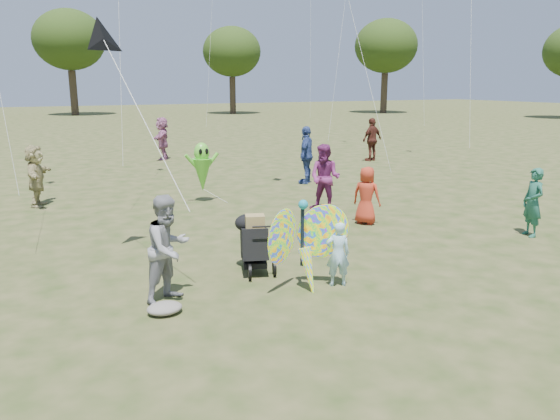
% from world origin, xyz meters
% --- Properties ---
extents(ground, '(160.00, 160.00, 0.00)m').
position_xyz_m(ground, '(0.00, 0.00, 0.00)').
color(ground, '#51592B').
rests_on(ground, ground).
extents(child_girl, '(0.48, 0.39, 1.13)m').
position_xyz_m(child_girl, '(0.24, 0.18, 0.57)').
color(child_girl, '#A1CFE3').
rests_on(child_girl, ground).
extents(adult_man, '(1.05, 0.98, 1.72)m').
position_xyz_m(adult_man, '(-2.49, 0.82, 0.86)').
color(adult_man, gray).
rests_on(adult_man, ground).
extents(grey_bag, '(0.53, 0.44, 0.17)m').
position_xyz_m(grey_bag, '(-2.72, 0.34, 0.08)').
color(grey_bag, slate).
rests_on(grey_bag, ground).
extents(crowd_a, '(0.77, 0.83, 1.42)m').
position_xyz_m(crowd_a, '(3.13, 3.46, 0.71)').
color(crowd_a, '#B1311C').
rests_on(crowd_a, ground).
extents(crowd_c, '(1.14, 1.16, 1.96)m').
position_xyz_m(crowd_c, '(4.51, 8.97, 0.98)').
color(crowd_c, navy).
rests_on(crowd_c, ground).
extents(crowd_d, '(0.93, 1.68, 1.73)m').
position_xyz_m(crowd_d, '(-4.00, 9.18, 0.86)').
color(crowd_d, tan).
rests_on(crowd_d, ground).
extents(crowd_e, '(1.07, 1.11, 1.80)m').
position_xyz_m(crowd_e, '(2.95, 5.13, 0.90)').
color(crowd_e, '#762762').
rests_on(crowd_e, ground).
extents(crowd_f, '(0.51, 0.65, 1.56)m').
position_xyz_m(crowd_f, '(5.83, 0.88, 0.78)').
color(crowd_f, '#225C49').
rests_on(crowd_f, ground).
extents(crowd_h, '(1.19, 0.70, 1.89)m').
position_xyz_m(crowd_h, '(9.80, 12.53, 0.95)').
color(crowd_h, '#4E221A').
rests_on(crowd_h, ground).
extents(crowd_j, '(1.19, 1.84, 1.90)m').
position_xyz_m(crowd_j, '(1.61, 17.07, 0.95)').
color(crowd_j, '#AB618E').
rests_on(crowd_j, ground).
extents(jogging_stroller, '(0.72, 1.13, 1.09)m').
position_xyz_m(jogging_stroller, '(-0.76, 1.48, 0.61)').
color(jogging_stroller, black).
rests_on(jogging_stroller, ground).
extents(butterfly_kite, '(1.74, 0.75, 1.74)m').
position_xyz_m(butterfly_kite, '(-0.36, 0.26, 0.78)').
color(butterfly_kite, '#DB2245').
rests_on(butterfly_kite, ground).
extents(delta_kite_rig, '(1.23, 2.65, 3.19)m').
position_xyz_m(delta_kite_rig, '(-2.86, 3.22, 4.13)').
color(delta_kite_rig, black).
rests_on(delta_kite_rig, ground).
extents(alien_kite, '(1.12, 0.69, 1.74)m').
position_xyz_m(alien_kite, '(0.32, 7.59, 0.97)').
color(alien_kite, '#5AC72F').
rests_on(alien_kite, ground).
extents(tree_line, '(91.78, 33.60, 10.79)m').
position_xyz_m(tree_line, '(3.67, 44.99, 6.86)').
color(tree_line, '#3A2D21').
rests_on(tree_line, ground).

